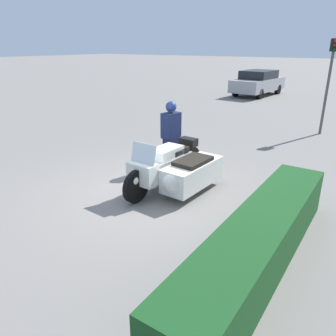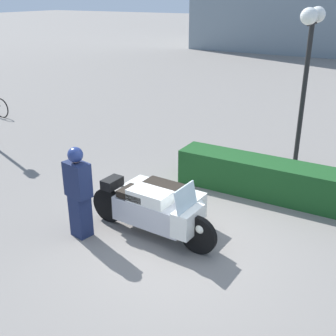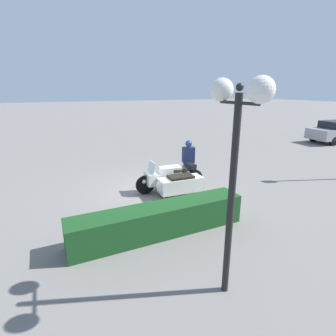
{
  "view_description": "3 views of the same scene",
  "coord_description": "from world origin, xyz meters",
  "px_view_note": "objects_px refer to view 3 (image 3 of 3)",
  "views": [
    {
      "loc": [
        5.0,
        3.86,
        2.99
      ],
      "look_at": [
        0.07,
        0.53,
        0.74
      ],
      "focal_mm": 35.0,
      "sensor_mm": 36.0,
      "label": 1
    },
    {
      "loc": [
        3.03,
        -5.5,
        4.09
      ],
      "look_at": [
        -0.81,
        1.13,
        0.89
      ],
      "focal_mm": 45.0,
      "sensor_mm": 36.0,
      "label": 2
    },
    {
      "loc": [
        3.49,
        8.28,
        3.61
      ],
      "look_at": [
        -0.44,
        0.1,
        0.89
      ],
      "focal_mm": 28.0,
      "sensor_mm": 36.0,
      "label": 3
    }
  ],
  "objects_px": {
    "officer_rider": "(188,160)",
    "police_motorcycle": "(173,181)",
    "hedge_bush_curbside": "(160,220)",
    "twin_lamp_post": "(237,128)"
  },
  "relations": [
    {
      "from": "hedge_bush_curbside",
      "to": "twin_lamp_post",
      "type": "bearing_deg",
      "value": 97.0
    },
    {
      "from": "police_motorcycle",
      "to": "officer_rider",
      "type": "distance_m",
      "value": 1.53
    },
    {
      "from": "officer_rider",
      "to": "police_motorcycle",
      "type": "bearing_deg",
      "value": -40.47
    },
    {
      "from": "officer_rider",
      "to": "hedge_bush_curbside",
      "type": "xyz_separation_m",
      "value": [
        2.71,
        3.28,
        -0.5
      ]
    },
    {
      "from": "officer_rider",
      "to": "twin_lamp_post",
      "type": "bearing_deg",
      "value": -12.49
    },
    {
      "from": "officer_rider",
      "to": "twin_lamp_post",
      "type": "height_order",
      "value": "twin_lamp_post"
    },
    {
      "from": "police_motorcycle",
      "to": "officer_rider",
      "type": "bearing_deg",
      "value": -138.01
    },
    {
      "from": "police_motorcycle",
      "to": "hedge_bush_curbside",
      "type": "distance_m",
      "value": 2.83
    },
    {
      "from": "twin_lamp_post",
      "to": "police_motorcycle",
      "type": "bearing_deg",
      "value": -105.17
    },
    {
      "from": "police_motorcycle",
      "to": "hedge_bush_curbside",
      "type": "bearing_deg",
      "value": 59.68
    }
  ]
}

